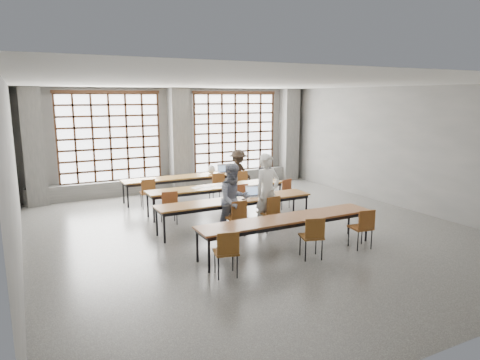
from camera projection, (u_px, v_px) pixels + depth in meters
name	position (u px, v px, depth m)	size (l,w,h in m)	color
floor	(252.00, 231.00, 10.39)	(11.00, 11.00, 0.00)	#474745
ceiling	(253.00, 84.00, 9.72)	(11.00, 11.00, 0.00)	silver
wall_back	(176.00, 139.00, 14.86)	(10.00, 10.00, 0.00)	#5D5D5A
wall_front	(469.00, 217.00, 5.26)	(10.00, 10.00, 0.00)	#5D5D5A
wall_left	(14.00, 178.00, 7.81)	(11.00, 11.00, 0.00)	#5D5D5A
wall_right	(405.00, 148.00, 12.31)	(11.00, 11.00, 0.00)	#5D5D5A
column_left	(34.00, 147.00, 12.59)	(0.60, 0.55, 3.50)	#51514F
column_mid	(179.00, 140.00, 14.61)	(0.60, 0.55, 3.50)	#51514F
column_right	(289.00, 135.00, 16.63)	(0.60, 0.55, 3.50)	#51514F
window_left	(110.00, 138.00, 13.75)	(3.32, 0.12, 3.00)	white
window_right	(235.00, 133.00, 15.77)	(3.32, 0.12, 3.00)	white
sill_ledge	(179.00, 182.00, 14.97)	(9.80, 0.35, 0.50)	#51514F
desk_row_a	(186.00, 178.00, 13.54)	(4.00, 0.70, 0.73)	brown
desk_row_b	(217.00, 188.00, 12.07)	(4.00, 0.70, 0.73)	brown
desk_row_c	(236.00, 202.00, 10.51)	(4.00, 0.70, 0.73)	brown
desk_row_d	(288.00, 221.00, 8.92)	(4.00, 0.70, 0.73)	brown
chair_back_left	(148.00, 190.00, 12.39)	(0.46, 0.46, 0.88)	brown
chair_back_mid	(217.00, 183.00, 13.38)	(0.45, 0.45, 0.88)	brown
chair_back_right	(240.00, 181.00, 13.74)	(0.45, 0.45, 0.88)	brown
chair_mid_left	(169.00, 204.00, 10.82)	(0.48, 0.48, 0.88)	brown
chair_mid_centre	(240.00, 196.00, 11.72)	(0.44, 0.44, 0.88)	brown
chair_mid_right	(283.00, 190.00, 12.36)	(0.53, 0.53, 0.88)	brown
chair_front_left	(237.00, 214.00, 9.85)	(0.45, 0.45, 0.88)	brown
chair_front_right	(270.00, 210.00, 10.26)	(0.48, 0.48, 0.88)	brown
chair_near_left	(227.00, 249.00, 7.63)	(0.50, 0.50, 0.88)	brown
chair_near_mid	(313.00, 234.00, 8.48)	(0.52, 0.53, 0.88)	brown
chair_near_right	(363.00, 225.00, 9.07)	(0.47, 0.48, 0.88)	brown
student_male	(267.00, 192.00, 10.29)	(0.69, 0.45, 1.88)	white
student_female	(234.00, 200.00, 9.90)	(0.83, 0.65, 1.71)	#172146
student_back	(238.00, 173.00, 13.81)	(0.99, 0.57, 1.54)	black
laptop_front	(253.00, 194.00, 10.83)	(0.39, 0.34, 0.26)	#B2B2B7
laptop_back	(223.00, 170.00, 14.22)	(0.40, 0.36, 0.26)	#B0AFB4
mouse	(269.00, 195.00, 10.90)	(0.10, 0.06, 0.04)	silver
green_box	(233.00, 197.00, 10.54)	(0.25, 0.09, 0.09)	green
phone	(244.00, 199.00, 10.49)	(0.13, 0.06, 0.01)	black
paper_sheet_a	(196.00, 188.00, 11.83)	(0.30, 0.21, 0.00)	white
paper_sheet_b	(208.00, 187.00, 11.87)	(0.30, 0.21, 0.00)	white
paper_sheet_c	(220.00, 186.00, 12.10)	(0.30, 0.21, 0.00)	white
backpack	(265.00, 174.00, 12.78)	(0.32, 0.20, 0.40)	black
plastic_bag	(211.00, 169.00, 13.95)	(0.26, 0.21, 0.29)	silver
red_pouch	(226.00, 249.00, 7.71)	(0.20, 0.08, 0.06)	#AC1715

